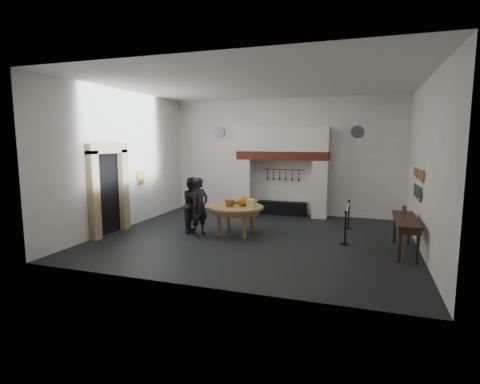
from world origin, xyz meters
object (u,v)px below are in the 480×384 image
(visitor_far, at_px, (193,204))
(side_table, at_px, (406,219))
(barrier_post_near, at_px, (345,229))
(work_table, at_px, (236,207))
(visitor_near, at_px, (200,207))
(barrier_post_far, at_px, (349,215))
(iron_range, at_px, (282,208))

(visitor_far, bearing_deg, side_table, -109.98)
(barrier_post_near, bearing_deg, work_table, 176.84)
(work_table, height_order, visitor_near, visitor_near)
(barrier_post_far, bearing_deg, iron_range, 147.55)
(iron_range, xyz_separation_m, work_table, (-0.70, -3.46, 0.59))
(side_table, height_order, barrier_post_near, same)
(work_table, bearing_deg, visitor_far, -173.97)
(work_table, distance_m, barrier_post_near, 3.32)
(visitor_far, distance_m, barrier_post_near, 4.69)
(iron_range, xyz_separation_m, visitor_near, (-1.68, -4.01, 0.64))
(iron_range, bearing_deg, visitor_far, -119.97)
(visitor_far, xyz_separation_m, barrier_post_near, (4.67, -0.04, -0.43))
(iron_range, distance_m, visitor_far, 4.21)
(visitor_near, relative_size, barrier_post_near, 1.98)
(visitor_far, distance_m, side_table, 6.19)
(side_table, bearing_deg, visitor_near, -178.59)
(work_table, xyz_separation_m, barrier_post_near, (3.29, -0.18, -0.39))
(iron_range, distance_m, barrier_post_far, 3.07)
(iron_range, distance_m, work_table, 3.58)
(iron_range, bearing_deg, side_table, -43.32)
(iron_range, relative_size, work_table, 1.11)
(barrier_post_far, bearing_deg, barrier_post_near, -90.00)
(visitor_near, xyz_separation_m, barrier_post_near, (4.27, 0.36, -0.44))
(iron_range, relative_size, visitor_near, 1.07)
(work_table, bearing_deg, iron_range, 78.52)
(visitor_far, relative_size, barrier_post_near, 1.95)
(barrier_post_near, bearing_deg, visitor_far, 179.55)
(visitor_far, relative_size, barrier_post_far, 1.95)
(barrier_post_near, height_order, barrier_post_far, same)
(iron_range, distance_m, barrier_post_near, 4.47)
(visitor_near, xyz_separation_m, visitor_far, (-0.40, 0.40, -0.02))
(iron_range, distance_m, visitor_near, 4.39)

